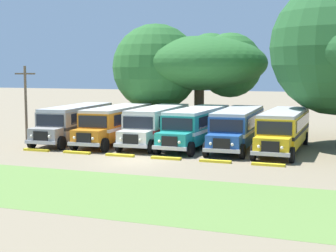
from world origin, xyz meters
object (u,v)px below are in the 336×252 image
object	(u,v)px
parked_bus_slot_0	(76,121)
parked_bus_slot_4	(238,126)
parked_bus_slot_2	(157,123)
parked_bus_slot_1	(117,122)
parked_bus_slot_3	(197,125)
parked_bus_slot_5	(284,128)
utility_pole	(26,102)
broad_shade_tree	(191,65)

from	to	relation	value
parked_bus_slot_0	parked_bus_slot_4	bearing A→B (deg)	88.49
parked_bus_slot_0	parked_bus_slot_2	size ratio (longest dim) A/B	1.00
parked_bus_slot_1	parked_bus_slot_3	distance (m)	6.54
parked_bus_slot_0	parked_bus_slot_5	distance (m)	16.60
utility_pole	parked_bus_slot_2	bearing A→B (deg)	20.81
parked_bus_slot_5	broad_shade_tree	size ratio (longest dim) A/B	0.77
parked_bus_slot_0	parked_bus_slot_1	xyz separation A→B (m)	(3.57, 0.21, 0.00)
parked_bus_slot_2	parked_bus_slot_4	distance (m)	6.36
parked_bus_slot_3	parked_bus_slot_5	distance (m)	6.50
parked_bus_slot_3	utility_pole	xyz separation A→B (m)	(-12.78, -3.53, 1.67)
parked_bus_slot_3	parked_bus_slot_4	bearing A→B (deg)	93.74
parked_bus_slot_1	parked_bus_slot_3	size ratio (longest dim) A/B	1.00
parked_bus_slot_1	utility_pole	size ratio (longest dim) A/B	1.81
parked_bus_slot_1	parked_bus_slot_2	xyz separation A→B (m)	(3.28, 0.49, 0.00)
parked_bus_slot_3	broad_shade_tree	bearing A→B (deg)	-158.02
parked_bus_slot_5	parked_bus_slot_3	bearing A→B (deg)	-90.25
broad_shade_tree	utility_pole	world-z (taller)	broad_shade_tree
parked_bus_slot_0	parked_bus_slot_2	world-z (taller)	same
parked_bus_slot_3	utility_pole	distance (m)	13.37
parked_bus_slot_3	utility_pole	bearing A→B (deg)	-73.35
parked_bus_slot_1	utility_pole	xyz separation A→B (m)	(-6.26, -3.14, 1.67)
parked_bus_slot_4	parked_bus_slot_5	xyz separation A→B (m)	(3.39, -0.23, 0.00)
parked_bus_slot_4	utility_pole	distance (m)	16.39
parked_bus_slot_0	parked_bus_slot_4	size ratio (longest dim) A/B	1.01
parked_bus_slot_2	parked_bus_slot_5	xyz separation A→B (m)	(9.75, -0.18, 0.00)
parked_bus_slot_4	broad_shade_tree	xyz separation A→B (m)	(-6.36, 8.44, 4.62)
parked_bus_slot_3	broad_shade_tree	world-z (taller)	broad_shade_tree
parked_bus_slot_2	parked_bus_slot_5	distance (m)	9.75
parked_bus_slot_2	broad_shade_tree	distance (m)	9.66
parked_bus_slot_3	parked_bus_slot_4	size ratio (longest dim) A/B	1.00
parked_bus_slot_2	parked_bus_slot_4	world-z (taller)	same
parked_bus_slot_4	parked_bus_slot_5	bearing A→B (deg)	83.87
parked_bus_slot_4	broad_shade_tree	world-z (taller)	broad_shade_tree
broad_shade_tree	utility_pole	xyz separation A→B (m)	(-9.53, -12.11, -2.95)
parked_bus_slot_3	parked_bus_slot_5	world-z (taller)	same
parked_bus_slot_0	parked_bus_slot_4	distance (m)	13.22
parked_bus_slot_1	parked_bus_slot_3	bearing A→B (deg)	90.81
parked_bus_slot_5	utility_pole	size ratio (longest dim) A/B	1.80
parked_bus_slot_5	parked_bus_slot_2	bearing A→B (deg)	-90.52
parked_bus_slot_0	parked_bus_slot_3	size ratio (longest dim) A/B	1.01
parked_bus_slot_2	parked_bus_slot_3	distance (m)	3.25
parked_bus_slot_0	parked_bus_slot_2	xyz separation A→B (m)	(6.85, 0.70, 0.00)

